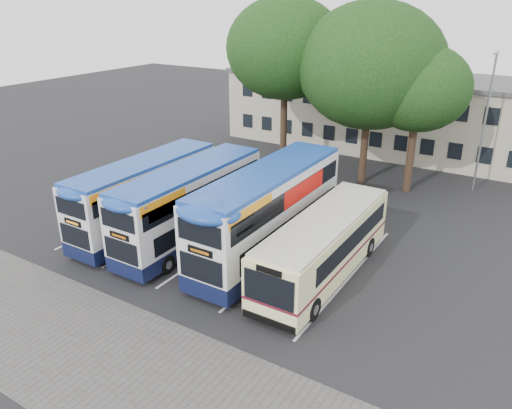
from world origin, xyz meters
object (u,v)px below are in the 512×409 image
object	(u,v)px
bus_dd_right	(269,209)
bus_single	(325,242)
tree_mid	(371,66)
tree_left	(285,49)
bus_dd_mid	(191,202)
lamp_post	(486,116)
tree_right	(419,88)
bus_dd_left	(146,193)

from	to	relation	value
bus_dd_right	bus_single	bearing A→B (deg)	-6.39
tree_mid	bus_single	world-z (taller)	tree_mid
tree_left	bus_dd_mid	distance (m)	14.82
bus_dd_mid	bus_single	size ratio (longest dim) A/B	0.99
lamp_post	tree_mid	size ratio (longest dim) A/B	0.75
tree_left	tree_right	bearing A→B (deg)	2.17
tree_right	bus_dd_mid	distance (m)	16.14
bus_dd_left	bus_single	size ratio (longest dim) A/B	0.97
bus_dd_mid	bus_dd_right	bearing A→B (deg)	12.02
bus_dd_mid	bus_single	distance (m)	7.43
lamp_post	bus_single	distance (m)	16.19
tree_right	bus_dd_left	distance (m)	17.87
tree_mid	tree_right	world-z (taller)	tree_mid
lamp_post	bus_single	size ratio (longest dim) A/B	0.91
tree_right	bus_dd_mid	world-z (taller)	tree_right
bus_dd_left	bus_dd_mid	xyz separation A→B (m)	(2.99, 0.17, 0.04)
bus_dd_left	bus_dd_right	world-z (taller)	bus_dd_right
tree_left	bus_single	distance (m)	17.21
tree_mid	bus_dd_right	xyz separation A→B (m)	(-0.12, -12.66, -5.48)
bus_dd_left	tree_left	bearing A→B (deg)	85.19
tree_mid	bus_single	xyz separation A→B (m)	(3.10, -13.02, -6.28)
tree_mid	bus_dd_right	bearing A→B (deg)	-90.56
tree_right	tree_mid	bearing A→B (deg)	-180.00
bus_dd_right	bus_single	xyz separation A→B (m)	(3.23, -0.36, -0.80)
bus_dd_mid	tree_mid	bearing A→B (deg)	72.43
bus_dd_mid	bus_single	bearing A→B (deg)	4.06
tree_mid	bus_dd_right	size ratio (longest dim) A/B	1.11
bus_single	tree_mid	bearing A→B (deg)	103.40
tree_right	bus_dd_right	xyz separation A→B (m)	(-3.33, -12.66, -4.34)
tree_right	bus_single	size ratio (longest dim) A/B	0.96
tree_left	tree_mid	size ratio (longest dim) A/B	1.02
bus_dd_mid	tree_left	bearing A→B (deg)	98.06
bus_single	bus_dd_mid	bearing A→B (deg)	-175.94
tree_left	bus_dd_right	size ratio (longest dim) A/B	1.14
lamp_post	bus_dd_mid	world-z (taller)	lamp_post
lamp_post	bus_single	bearing A→B (deg)	-104.29
bus_dd_left	bus_dd_mid	size ratio (longest dim) A/B	0.98
tree_right	bus_dd_right	world-z (taller)	tree_right
bus_dd_mid	bus_single	xyz separation A→B (m)	(7.39, 0.53, -0.58)
bus_dd_mid	bus_dd_right	size ratio (longest dim) A/B	0.91
bus_dd_mid	lamp_post	bearing A→B (deg)	54.54
tree_mid	bus_dd_mid	size ratio (longest dim) A/B	1.22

